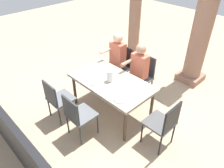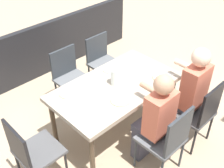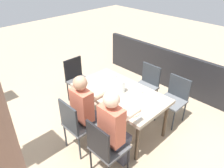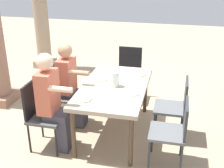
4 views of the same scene
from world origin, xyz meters
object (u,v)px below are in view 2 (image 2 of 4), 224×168
object	(u,v)px
plate_0	(161,77)
plate_3	(69,92)
chair_mid_south	(69,74)
water_pitcher	(116,78)
plate_2	(120,100)
chair_mid_north	(167,138)
chair_west_south	(102,59)
diner_woman_green	(189,92)
dining_table	(116,90)
chair_west_north	(199,111)
plate_1	(111,69)
chair_head_east	(31,151)
diner_man_white	(154,119)

from	to	relation	value
plate_0	plate_3	distance (m)	1.17
chair_mid_south	water_pitcher	distance (m)	0.92
chair_mid_south	plate_3	world-z (taller)	chair_mid_south
plate_2	plate_3	distance (m)	0.62
chair_mid_north	chair_mid_south	size ratio (longest dim) A/B	1.07
chair_west_south	water_pitcher	size ratio (longest dim) A/B	4.10
diner_woman_green	water_pitcher	xyz separation A→B (m)	(0.55, -0.70, 0.12)
dining_table	plate_0	distance (m)	0.60
plate_3	chair_west_north	bearing A→B (deg)	132.97
diner_woman_green	water_pitcher	world-z (taller)	diner_woman_green
plate_0	plate_1	distance (m)	0.66
chair_mid_north	chair_head_east	world-z (taller)	chair_mid_north
chair_west_south	plate_0	size ratio (longest dim) A/B	4.02
diner_man_white	plate_3	xyz separation A→B (m)	(0.43, -0.95, 0.06)
dining_table	plate_3	world-z (taller)	plate_3
chair_west_north	diner_man_white	world-z (taller)	diner_man_white
chair_mid_north	plate_0	world-z (taller)	chair_mid_north
plate_0	plate_1	bearing A→B (deg)	-60.02
plate_1	plate_3	xyz separation A→B (m)	(0.70, 0.01, -0.00)
chair_mid_south	diner_man_white	bearing A→B (deg)	90.11
diner_man_white	plate_1	size ratio (longest dim) A/B	5.97
water_pitcher	plate_2	bearing A→B (deg)	54.08
chair_west_north	chair_mid_south	bearing A→B (deg)	-69.89
chair_head_east	water_pitcher	world-z (taller)	water_pitcher
plate_3	water_pitcher	size ratio (longest dim) A/B	1.15
diner_woman_green	plate_2	bearing A→B (deg)	-30.46
plate_2	chair_head_east	bearing A→B (deg)	-13.47
water_pitcher	diner_woman_green	bearing A→B (deg)	128.02
chair_mid_north	chair_mid_south	distance (m)	1.74
chair_west_south	chair_head_east	bearing A→B (deg)	25.91
chair_mid_south	plate_0	size ratio (longest dim) A/B	4.12
chair_west_north	diner_woman_green	xyz separation A→B (m)	(-0.00, -0.19, 0.19)
chair_mid_south	plate_2	distance (m)	1.15
chair_mid_south	plate_1	size ratio (longest dim) A/B	4.09
dining_table	chair_head_east	world-z (taller)	chair_head_east
dining_table	plate_1	distance (m)	0.35
chair_west_south	diner_man_white	size ratio (longest dim) A/B	0.67
chair_west_north	plate_2	world-z (taller)	chair_west_north
diner_woman_green	plate_1	bearing A→B (deg)	-69.03
chair_west_south	diner_woman_green	xyz separation A→B (m)	(-0.00, 1.55, 0.22)
chair_west_south	plate_3	world-z (taller)	chair_west_south
chair_west_south	plate_3	bearing A→B (deg)	29.04
chair_mid_south	plate_0	bearing A→B (deg)	117.36
diner_man_white	chair_mid_north	bearing A→B (deg)	89.16
dining_table	water_pitcher	xyz separation A→B (m)	(-0.02, -0.01, 0.17)
chair_mid_south	plate_0	xyz separation A→B (m)	(-0.60, 1.16, 0.24)
chair_mid_north	plate_2	distance (m)	0.67
chair_west_south	chair_mid_north	world-z (taller)	chair_mid_north
chair_head_east	diner_woman_green	size ratio (longest dim) A/B	0.69
chair_mid_south	plate_0	distance (m)	1.33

